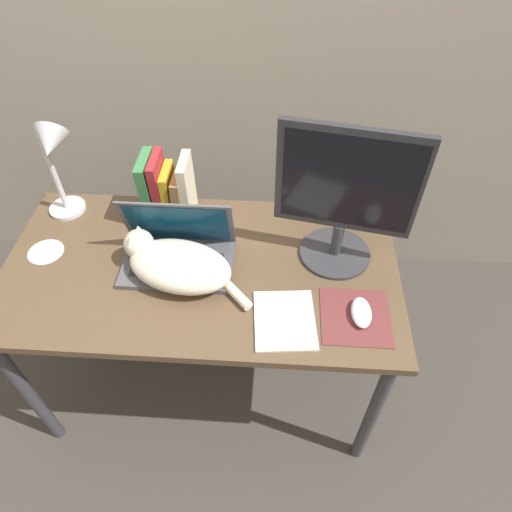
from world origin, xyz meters
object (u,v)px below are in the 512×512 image
at_px(computer_mouse, 361,312).
at_px(cd_disc, 46,252).
at_px(desk_lamp, 53,158).
at_px(notepad, 285,320).
at_px(external_monitor, 345,196).
at_px(book_row, 168,192).
at_px(laptop, 178,251).
at_px(cat, 176,264).

distance_m(computer_mouse, cd_disc, 1.06).
relative_size(desk_lamp, notepad, 1.67).
bearing_deg(notepad, external_monitor, 60.15).
bearing_deg(book_row, desk_lamp, -177.54).
xyz_separation_m(laptop, external_monitor, (0.52, 0.06, 0.21)).
xyz_separation_m(book_row, cd_disc, (-0.40, -0.21, -0.12)).
relative_size(external_monitor, desk_lamp, 1.25).
bearing_deg(external_monitor, book_row, 165.32).
relative_size(desk_lamp, cd_disc, 3.22).
xyz_separation_m(cat, notepad, (0.35, -0.15, -0.06)).
bearing_deg(cat, book_row, 104.61).
bearing_deg(notepad, laptop, 148.08).
bearing_deg(desk_lamp, cat, -31.96).
xyz_separation_m(external_monitor, cd_disc, (-0.98, -0.05, -0.25)).
relative_size(cat, desk_lamp, 1.10).
relative_size(cat, external_monitor, 0.88).
bearing_deg(cd_disc, external_monitor, 3.06).
height_order(laptop, desk_lamp, desk_lamp).
xyz_separation_m(laptop, cd_disc, (-0.46, 0.01, -0.04)).
distance_m(computer_mouse, book_row, 0.77).
bearing_deg(cat, desk_lamp, 148.04).
xyz_separation_m(book_row, desk_lamp, (-0.36, -0.02, 0.14)).
distance_m(laptop, book_row, 0.24).
height_order(computer_mouse, cd_disc, computer_mouse).
xyz_separation_m(external_monitor, computer_mouse, (0.06, -0.25, -0.23)).
distance_m(laptop, cat, 0.07).
bearing_deg(desk_lamp, notepad, -28.42).
xyz_separation_m(external_monitor, desk_lamp, (-0.94, 0.14, -0.00)).
bearing_deg(external_monitor, cd_disc, -176.94).
bearing_deg(laptop, cat, -83.01).
height_order(book_row, cd_disc, book_row).
bearing_deg(cd_disc, desk_lamp, 78.69).
relative_size(external_monitor, cd_disc, 4.04).
bearing_deg(laptop, desk_lamp, 154.70).
distance_m(cat, book_row, 0.30).
bearing_deg(external_monitor, computer_mouse, -75.89).
bearing_deg(notepad, cd_disc, 164.17).
relative_size(book_row, notepad, 1.10).
height_order(cat, book_row, book_row).
bearing_deg(cd_disc, cat, -9.64).
height_order(cat, cd_disc, cat).
relative_size(laptop, notepad, 1.56).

